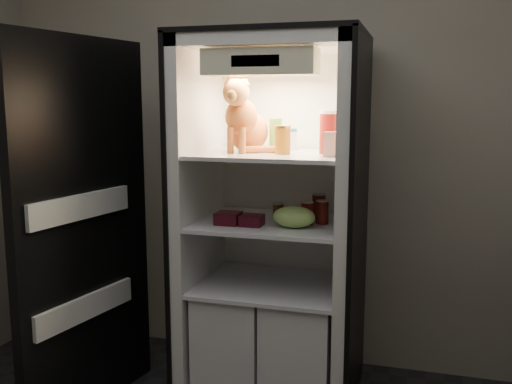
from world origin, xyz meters
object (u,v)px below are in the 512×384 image
(parmesan_shaker, at_px, (276,135))
(pepper_jar, at_px, (332,132))
(cream_carton, at_px, (331,144))
(soda_can_b, at_px, (322,212))
(grape_bag, at_px, (294,217))
(condiment_jar, at_px, (278,210))
(salsa_jar, at_px, (283,140))
(soda_can_c, at_px, (307,213))
(soda_can_a, at_px, (319,206))
(tabby_cat, at_px, (245,123))
(berry_box_right, at_px, (252,220))
(berry_box_left, at_px, (228,218))
(refrigerator, at_px, (274,246))
(mayo_tub, at_px, (289,139))

(parmesan_shaker, bearing_deg, pepper_jar, -7.54)
(cream_carton, relative_size, soda_can_b, 0.98)
(grape_bag, bearing_deg, condiment_jar, 122.11)
(salsa_jar, height_order, grape_bag, salsa_jar)
(parmesan_shaker, relative_size, soda_can_c, 1.48)
(soda_can_a, distance_m, soda_can_b, 0.12)
(cream_carton, bearing_deg, soda_can_b, 113.08)
(grape_bag, bearing_deg, cream_carton, -4.57)
(soda_can_c, bearing_deg, tabby_cat, 173.60)
(condiment_jar, distance_m, grape_bag, 0.24)
(tabby_cat, relative_size, pepper_jar, 1.89)
(tabby_cat, relative_size, grape_bag, 1.90)
(parmesan_shaker, distance_m, berry_box_right, 0.46)
(soda_can_b, bearing_deg, tabby_cat, -179.67)
(berry_box_right, bearing_deg, parmesan_shaker, 71.70)
(parmesan_shaker, bearing_deg, soda_can_a, 14.15)
(berry_box_left, bearing_deg, soda_can_a, 31.75)
(parmesan_shaker, xyz_separation_m, berry_box_left, (-0.19, -0.20, -0.41))
(pepper_jar, relative_size, soda_can_b, 1.79)
(berry_box_right, bearing_deg, cream_carton, 0.47)
(salsa_jar, distance_m, soda_can_b, 0.41)
(refrigerator, xyz_separation_m, berry_box_right, (-0.06, -0.19, 0.17))
(condiment_jar, xyz_separation_m, grape_bag, (0.13, -0.20, 0.01))
(tabby_cat, xyz_separation_m, cream_carton, (0.46, -0.13, -0.09))
(pepper_jar, bearing_deg, condiment_jar, 168.27)
(refrigerator, relative_size, tabby_cat, 4.76)
(soda_can_a, bearing_deg, soda_can_b, -72.09)
(grape_bag, bearing_deg, refrigerator, 128.63)
(berry_box_left, bearing_deg, parmesan_shaker, 46.17)
(mayo_tub, height_order, soda_can_c, mayo_tub)
(cream_carton, relative_size, condiment_jar, 1.42)
(tabby_cat, xyz_separation_m, soda_can_c, (0.33, -0.04, -0.44))
(condiment_jar, distance_m, berry_box_left, 0.30)
(tabby_cat, height_order, soda_can_c, tabby_cat)
(refrigerator, height_order, berry_box_left, refrigerator)
(soda_can_a, bearing_deg, soda_can_c, -100.86)
(salsa_jar, height_order, condiment_jar, salsa_jar)
(parmesan_shaker, relative_size, soda_can_a, 1.30)
(soda_can_b, bearing_deg, grape_bag, -133.65)
(parmesan_shaker, relative_size, mayo_tub, 1.49)
(soda_can_b, xyz_separation_m, soda_can_c, (-0.07, -0.04, -0.00))
(salsa_jar, xyz_separation_m, pepper_jar, (0.22, 0.09, 0.04))
(salsa_jar, relative_size, grape_bag, 0.66)
(soda_can_a, distance_m, berry_box_right, 0.39)
(mayo_tub, distance_m, pepper_jar, 0.28)
(tabby_cat, distance_m, cream_carton, 0.49)
(soda_can_c, bearing_deg, soda_can_a, 79.14)
(cream_carton, xyz_separation_m, grape_bag, (-0.18, 0.01, -0.36))
(tabby_cat, bearing_deg, condiment_jar, 32.95)
(mayo_tub, bearing_deg, berry_box_left, -128.93)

